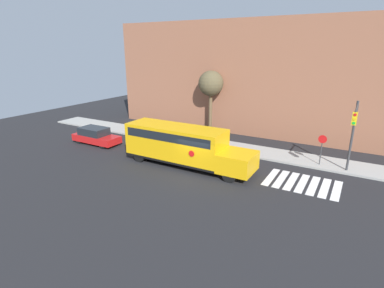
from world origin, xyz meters
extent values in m
plane|color=black|center=(0.00, 0.00, 0.00)|extent=(60.00, 60.00, 0.00)
cube|color=#9E9E99|center=(0.00, 6.50, 0.07)|extent=(44.00, 3.00, 0.15)
cube|color=#935B42|center=(0.00, 13.00, 5.66)|extent=(32.00, 4.00, 11.33)
cube|color=white|center=(4.89, 2.00, 0.00)|extent=(0.50, 3.20, 0.01)
cube|color=white|center=(5.59, 2.00, 0.00)|extent=(0.50, 3.20, 0.01)
cube|color=white|center=(6.29, 2.00, 0.00)|extent=(0.50, 3.20, 0.01)
cube|color=white|center=(6.99, 2.00, 0.00)|extent=(0.50, 3.20, 0.01)
cube|color=white|center=(7.69, 2.00, 0.00)|extent=(0.50, 3.20, 0.01)
cube|color=white|center=(8.39, 2.00, 0.00)|extent=(0.50, 3.20, 0.01)
cube|color=white|center=(9.09, 2.00, 0.00)|extent=(0.50, 3.20, 0.01)
cube|color=#EAA80F|center=(-2.27, 0.82, 1.72)|extent=(7.82, 2.50, 2.55)
cube|color=#EAA80F|center=(2.80, 0.82, 1.11)|extent=(2.33, 2.50, 1.33)
cube|color=black|center=(-2.27, 0.82, 0.53)|extent=(7.82, 2.54, 0.16)
cube|color=black|center=(-2.27, 0.82, 2.45)|extent=(7.19, 2.53, 0.64)
cylinder|color=red|center=(-0.12, -0.47, 1.60)|extent=(0.44, 0.02, 0.44)
cylinder|color=black|center=(2.69, 1.90, 0.50)|extent=(1.00, 0.30, 1.00)
cylinder|color=black|center=(2.69, -0.26, 0.50)|extent=(1.00, 0.30, 1.00)
cylinder|color=black|center=(-4.98, 1.90, 0.50)|extent=(1.00, 0.30, 1.00)
cylinder|color=black|center=(-4.98, -0.26, 0.50)|extent=(1.00, 0.30, 1.00)
cube|color=red|center=(-11.50, 1.41, 0.53)|extent=(4.66, 1.83, 0.62)
cube|color=#1E2328|center=(-11.78, 1.41, 1.18)|extent=(2.61, 1.69, 0.69)
cylinder|color=black|center=(-9.96, 2.21, 0.32)|extent=(0.64, 0.22, 0.64)
cylinder|color=black|center=(-9.96, 0.61, 0.32)|extent=(0.64, 0.22, 0.64)
cylinder|color=black|center=(-13.04, 2.21, 0.32)|extent=(0.64, 0.22, 0.64)
cylinder|color=black|center=(-13.04, 0.61, 0.32)|extent=(0.64, 0.22, 0.64)
cylinder|color=#38383A|center=(7.50, 5.81, 1.10)|extent=(0.07, 0.07, 2.19)
cylinder|color=red|center=(7.50, 5.77, 2.16)|extent=(0.61, 0.03, 0.61)
cylinder|color=#38383A|center=(9.38, 5.61, 2.60)|extent=(0.16, 0.16, 5.20)
cylinder|color=#38383A|center=(9.38, 4.25, 4.95)|extent=(0.10, 2.72, 0.10)
cube|color=yellow|center=(9.38, 2.99, 4.50)|extent=(0.28, 0.28, 0.80)
cylinder|color=red|center=(9.38, 2.84, 4.76)|extent=(0.18, 0.02, 0.18)
cylinder|color=#EAB214|center=(9.38, 2.84, 4.50)|extent=(0.18, 0.02, 0.18)
cylinder|color=green|center=(9.38, 2.84, 4.24)|extent=(0.18, 0.02, 0.18)
cylinder|color=brown|center=(-3.96, 10.12, 2.22)|extent=(0.36, 0.36, 4.43)
sphere|color=brown|center=(-3.96, 10.12, 5.20)|extent=(2.55, 2.55, 2.55)
camera|label=1|loc=(9.68, -17.42, 8.58)|focal=28.00mm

